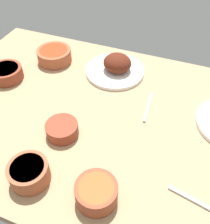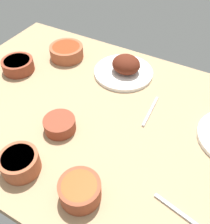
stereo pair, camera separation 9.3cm
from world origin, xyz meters
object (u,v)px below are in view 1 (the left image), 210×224
object	(u,v)px
bowl_sauce	(54,55)
bowl_soup	(96,192)
spoon_loose	(198,203)
fork_loose	(148,106)
plate_center_main	(116,67)
bowl_cream	(6,73)
bowl_potatoes	(29,172)
bowl_pasta	(62,129)

from	to	relation	value
bowl_sauce	bowl_soup	bearing A→B (deg)	128.13
spoon_loose	fork_loose	bearing A→B (deg)	136.55
plate_center_main	bowl_cream	bearing A→B (deg)	25.82
plate_center_main	fork_loose	xyz separation A→B (cm)	(-18.85, 16.19, -2.57)
bowl_potatoes	spoon_loose	bearing A→B (deg)	-168.27
bowl_soup	bowl_cream	distance (cm)	67.34
bowl_pasta	fork_loose	bearing A→B (deg)	-136.38
bowl_potatoes	bowl_sauce	xyz separation A→B (cm)	(22.98, -56.89, -0.31)
bowl_potatoes	bowl_soup	bearing A→B (deg)	-176.41
bowl_potatoes	spoon_loose	distance (cm)	48.89
bowl_potatoes	bowl_soup	size ratio (longest dim) A/B	1.00
plate_center_main	fork_loose	distance (cm)	24.98
bowl_soup	spoon_loose	xyz separation A→B (cm)	(-27.11, -8.62, -3.01)
plate_center_main	spoon_loose	size ratio (longest dim) A/B	1.45
bowl_sauce	spoon_loose	distance (cm)	84.97
plate_center_main	bowl_sauce	size ratio (longest dim) A/B	1.66
bowl_potatoes	bowl_soup	world-z (taller)	bowl_potatoes
bowl_pasta	spoon_loose	size ratio (longest dim) A/B	0.63
spoon_loose	bowl_soup	bearing A→B (deg)	-150.55
bowl_cream	plate_center_main	bearing A→B (deg)	-154.18
plate_center_main	fork_loose	bearing A→B (deg)	139.34
bowl_cream	fork_loose	xyz separation A→B (cm)	(-61.12, -4.26, -2.50)
bowl_soup	fork_loose	world-z (taller)	bowl_soup
plate_center_main	bowl_sauce	distance (cm)	29.51
plate_center_main	bowl_pasta	distance (cm)	40.00
spoon_loose	bowl_pasta	bearing A→B (deg)	-178.98
spoon_loose	bowl_cream	bearing A→B (deg)	173.22
bowl_soup	bowl_sauce	bearing A→B (deg)	-51.87
plate_center_main	bowl_pasta	xyz separation A→B (cm)	(5.72, 39.59, -0.41)
plate_center_main	bowl_cream	distance (cm)	46.96
bowl_sauce	plate_center_main	bearing A→B (deg)	-176.93
bowl_sauce	bowl_cream	bearing A→B (deg)	55.84
bowl_sauce	spoon_loose	bearing A→B (deg)	146.42
plate_center_main	bowl_soup	world-z (taller)	plate_center_main
plate_center_main	bowl_soup	size ratio (longest dim) A/B	2.15
bowl_potatoes	bowl_soup	xyz separation A→B (cm)	(-20.66, -1.30, -0.06)
bowl_potatoes	fork_loose	world-z (taller)	bowl_potatoes
bowl_soup	plate_center_main	bearing A→B (deg)	-76.08
bowl_pasta	spoon_loose	distance (cm)	47.90
bowl_sauce	bowl_cream	world-z (taller)	bowl_sauce
bowl_sauce	bowl_cream	distance (cm)	22.81
bowl_pasta	bowl_soup	size ratio (longest dim) A/B	0.93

